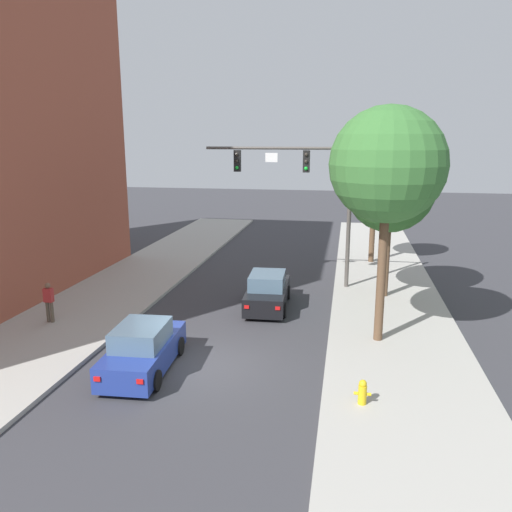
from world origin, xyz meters
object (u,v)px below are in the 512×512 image
at_px(street_tree_second, 390,188).
at_px(car_following_blue, 143,350).
at_px(pedestrian_sidewalk_left_walker, 49,300).
at_px(traffic_signal_mast, 307,181).
at_px(street_tree_nearest, 388,166).
at_px(street_tree_third, 376,170).
at_px(fire_hydrant, 362,392).
at_px(car_lead_black, 268,292).

bearing_deg(street_tree_second, car_following_blue, -131.47).
bearing_deg(pedestrian_sidewalk_left_walker, street_tree_second, 24.23).
bearing_deg(traffic_signal_mast, car_following_blue, -112.60).
relative_size(pedestrian_sidewalk_left_walker, street_tree_nearest, 0.20).
bearing_deg(street_tree_nearest, street_tree_second, 84.21).
height_order(street_tree_nearest, street_tree_third, street_tree_nearest).
bearing_deg(car_following_blue, traffic_signal_mast, 67.40).
bearing_deg(street_tree_second, fire_hydrant, -96.76).
relative_size(car_following_blue, street_tree_nearest, 0.52).
bearing_deg(car_following_blue, fire_hydrant, -9.71).
relative_size(car_following_blue, fire_hydrant, 6.00).
xyz_separation_m(traffic_signal_mast, pedestrian_sidewalk_left_walker, (-9.68, -7.27, -4.31)).
bearing_deg(traffic_signal_mast, car_lead_black, -112.01).
bearing_deg(fire_hydrant, street_tree_third, 87.07).
height_order(street_tree_nearest, street_tree_second, street_tree_nearest).
distance_m(car_lead_black, street_tree_third, 11.46).
distance_m(car_following_blue, street_tree_second, 13.17).
bearing_deg(street_tree_third, car_following_blue, -115.90).
distance_m(car_lead_black, fire_hydrant, 9.13).
distance_m(street_tree_second, street_tree_third, 6.90).
bearing_deg(street_tree_nearest, street_tree_third, 89.02).
height_order(fire_hydrant, street_tree_second, street_tree_second).
bearing_deg(car_lead_black, fire_hydrant, -64.06).
distance_m(car_lead_black, street_tree_nearest, 8.14).
xyz_separation_m(car_following_blue, pedestrian_sidewalk_left_walker, (-5.32, 3.19, 0.34)).
relative_size(car_lead_black, street_tree_third, 0.61).
distance_m(car_lead_black, pedestrian_sidewalk_left_walker, 9.13).
bearing_deg(fire_hydrant, street_tree_second, 83.24).
bearing_deg(fire_hydrant, pedestrian_sidewalk_left_walker, 160.36).
relative_size(traffic_signal_mast, car_following_blue, 1.74).
height_order(traffic_signal_mast, fire_hydrant, traffic_signal_mast).
distance_m(street_tree_nearest, street_tree_third, 12.50).
relative_size(traffic_signal_mast, fire_hydrant, 10.42).
bearing_deg(traffic_signal_mast, pedestrian_sidewalk_left_walker, -143.08).
xyz_separation_m(car_lead_black, street_tree_third, (4.88, 9.14, 4.91)).
xyz_separation_m(pedestrian_sidewalk_left_walker, street_tree_third, (13.17, 12.96, 4.57)).
distance_m(car_following_blue, street_tree_third, 18.62).
xyz_separation_m(car_lead_black, street_tree_nearest, (4.67, -3.33, 5.77)).
distance_m(traffic_signal_mast, car_lead_black, 5.95).
distance_m(car_lead_black, street_tree_second, 7.26).
relative_size(car_following_blue, pedestrian_sidewalk_left_walker, 2.63).
xyz_separation_m(traffic_signal_mast, car_following_blue, (-4.36, -10.47, -4.65)).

